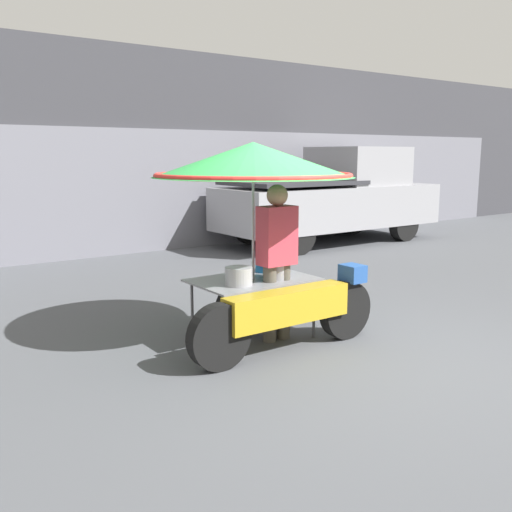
% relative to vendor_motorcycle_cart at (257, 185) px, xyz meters
% --- Properties ---
extents(ground_plane, '(36.00, 36.00, 0.00)m').
position_rel_vendor_motorcycle_cart_xyz_m(ground_plane, '(0.51, -1.03, -1.61)').
color(ground_plane, '#4C4F54').
extents(shopfront_building, '(28.00, 2.06, 3.94)m').
position_rel_vendor_motorcycle_cart_xyz_m(shopfront_building, '(0.51, 6.70, 0.35)').
color(shopfront_building, '#38383D').
rests_on(shopfront_building, ground).
extents(vendor_motorcycle_cart, '(2.16, 2.04, 2.03)m').
position_rel_vendor_motorcycle_cart_xyz_m(vendor_motorcycle_cart, '(0.00, 0.00, 0.00)').
color(vendor_motorcycle_cart, black).
rests_on(vendor_motorcycle_cart, ground).
extents(vendor_person, '(0.38, 0.22, 1.61)m').
position_rel_vendor_motorcycle_cart_xyz_m(vendor_person, '(0.15, -0.14, -0.70)').
color(vendor_person, '#4C473D').
rests_on(vendor_person, ground).
extents(pickup_truck, '(5.12, 1.85, 2.07)m').
position_rel_vendor_motorcycle_cart_xyz_m(pickup_truck, '(5.29, 4.48, -0.63)').
color(pickup_truck, black).
rests_on(pickup_truck, ground).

